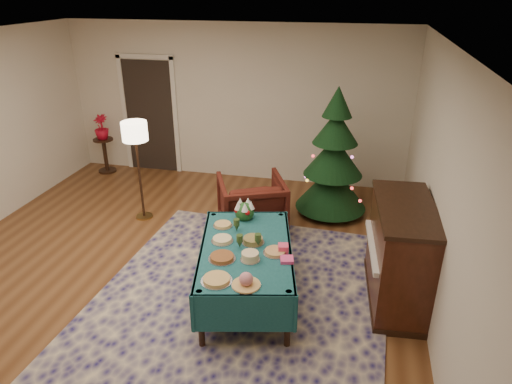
% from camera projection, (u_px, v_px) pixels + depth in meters
% --- Properties ---
extents(room_shell, '(7.00, 7.00, 7.00)m').
position_uv_depth(room_shell, '(147.00, 181.00, 4.82)').
color(room_shell, '#593319').
rests_on(room_shell, ground).
extents(doorway, '(1.08, 0.04, 2.16)m').
position_uv_depth(doorway, '(150.00, 113.00, 8.34)').
color(doorway, black).
rests_on(doorway, ground).
extents(rug, '(3.41, 4.36, 0.02)m').
position_uv_depth(rug, '(233.00, 314.00, 4.91)').
color(rug, '#19144E').
rests_on(rug, ground).
extents(buffet_table, '(1.35, 1.88, 0.66)m').
position_uv_depth(buffet_table, '(246.00, 258.00, 4.97)').
color(buffet_table, black).
rests_on(buffet_table, ground).
extents(platter_0, '(0.30, 0.30, 0.04)m').
position_uv_depth(platter_0, '(217.00, 280.00, 4.35)').
color(platter_0, silver).
rests_on(platter_0, buffet_table).
extents(platter_1, '(0.28, 0.28, 0.14)m').
position_uv_depth(platter_1, '(246.00, 281.00, 4.27)').
color(platter_1, silver).
rests_on(platter_1, buffet_table).
extents(platter_2, '(0.29, 0.29, 0.05)m').
position_uv_depth(platter_2, '(222.00, 257.00, 4.70)').
color(platter_2, silver).
rests_on(platter_2, buffet_table).
extents(platter_3, '(0.21, 0.21, 0.09)m').
position_uv_depth(platter_3, '(250.00, 257.00, 4.67)').
color(platter_3, silver).
rests_on(platter_3, buffet_table).
extents(platter_4, '(0.26, 0.26, 0.04)m').
position_uv_depth(platter_4, '(275.00, 252.00, 4.80)').
color(platter_4, silver).
rests_on(platter_4, buffet_table).
extents(platter_5, '(0.24, 0.24, 0.05)m').
position_uv_depth(platter_5, '(222.00, 240.00, 5.02)').
color(platter_5, silver).
rests_on(platter_5, buffet_table).
extents(platter_6, '(0.25, 0.25, 0.06)m').
position_uv_depth(platter_6, '(253.00, 240.00, 4.99)').
color(platter_6, silver).
rests_on(platter_6, buffet_table).
extents(platter_7, '(0.23, 0.23, 0.04)m').
position_uv_depth(platter_7, '(223.00, 225.00, 5.34)').
color(platter_7, silver).
rests_on(platter_7, buffet_table).
extents(goblet_0, '(0.07, 0.07, 0.15)m').
position_uv_depth(goblet_0, '(237.00, 225.00, 5.21)').
color(goblet_0, '#2D471E').
rests_on(goblet_0, buffet_table).
extents(goblet_1, '(0.07, 0.07, 0.15)m').
position_uv_depth(goblet_1, '(258.00, 240.00, 4.90)').
color(goblet_1, '#2D471E').
rests_on(goblet_1, buffet_table).
extents(goblet_2, '(0.07, 0.07, 0.15)m').
position_uv_depth(goblet_2, '(240.00, 241.00, 4.88)').
color(goblet_2, '#2D471E').
rests_on(goblet_2, buffet_table).
extents(napkin_stack, '(0.16, 0.16, 0.04)m').
position_uv_depth(napkin_stack, '(287.00, 260.00, 4.67)').
color(napkin_stack, '#EA4181').
rests_on(napkin_stack, buffet_table).
extents(gift_box, '(0.13, 0.13, 0.09)m').
position_uv_depth(gift_box, '(283.00, 248.00, 4.81)').
color(gift_box, '#E94066').
rests_on(gift_box, buffet_table).
extents(centerpiece, '(0.24, 0.24, 0.27)m').
position_uv_depth(centerpiece, '(244.00, 210.00, 5.47)').
color(centerpiece, '#1E4C1E').
rests_on(centerpiece, buffet_table).
extents(armchair, '(1.13, 1.10, 0.90)m').
position_uv_depth(armchair, '(252.00, 203.00, 6.40)').
color(armchair, '#44150E').
rests_on(armchair, ground).
extents(floor_lamp, '(0.36, 0.36, 1.50)m').
position_uv_depth(floor_lamp, '(135.00, 137.00, 6.45)').
color(floor_lamp, '#A57F3F').
rests_on(floor_lamp, ground).
extents(side_table, '(0.36, 0.36, 0.65)m').
position_uv_depth(side_table, '(105.00, 156.00, 8.54)').
color(side_table, black).
rests_on(side_table, ground).
extents(potted_plant, '(0.25, 0.45, 0.25)m').
position_uv_depth(potted_plant, '(102.00, 132.00, 8.35)').
color(potted_plant, '#B80D23').
rests_on(potted_plant, side_table).
extents(christmas_tree, '(1.40, 1.40, 1.96)m').
position_uv_depth(christmas_tree, '(334.00, 159.00, 6.77)').
color(christmas_tree, black).
rests_on(christmas_tree, ground).
extents(piano, '(0.72, 1.38, 1.16)m').
position_uv_depth(piano, '(400.00, 255.00, 4.96)').
color(piano, black).
rests_on(piano, ground).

